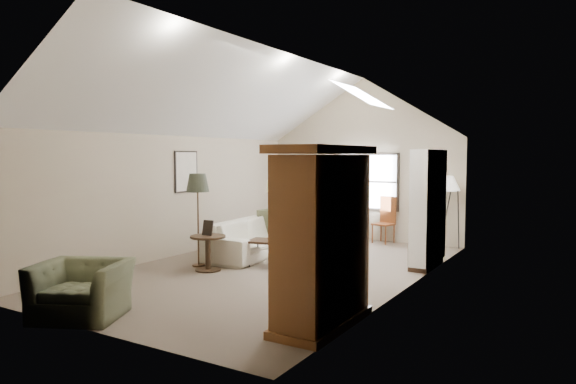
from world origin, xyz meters
The scene contains 18 objects.
room_shell centered at (0.00, 0.00, 3.21)m, with size 5.01×8.01×4.00m.
window centered at (0.10, 3.96, 1.45)m, with size 1.72×0.08×1.42m, color black.
skylight centered at (1.30, 0.90, 3.22)m, with size 0.80×1.20×0.52m, color white, non-canonical shape.
wall_art centered at (-1.88, 1.94, 1.73)m, with size 1.97×3.71×0.88m.
armoire centered at (2.18, -2.40, 1.10)m, with size 0.60×1.50×2.20m, color brown.
tv_alcove centered at (2.34, 1.60, 1.15)m, with size 0.32×1.30×2.10m, color white.
media_console centered at (2.32, 1.60, 0.30)m, with size 0.34×1.18×0.60m, color #382316.
tv_panel centered at (2.32, 1.60, 0.92)m, with size 0.05×0.90×0.55m, color black.
sofa centered at (-1.09, 0.83, 0.37)m, with size 2.57×1.00×0.75m, color silver.
armchair_near centered at (-0.65, -3.70, 0.36)m, with size 1.10×0.96×0.71m, color #5C5F42.
armchair_far centered at (-1.00, 1.99, 0.45)m, with size 0.97×1.00×0.91m, color #595F43.
coffee_table centered at (-0.15, 0.13, 0.25)m, with size 0.97×0.54×0.49m, color #3D2719.
bowl centered at (-0.15, 0.13, 0.52)m, with size 0.23×0.23×0.06m, color #372116.
side_table centered at (-0.99, -0.77, 0.32)m, with size 0.64×0.64×0.64m, color #372716.
side_chair centered at (0.68, 3.70, 0.55)m, with size 0.43×0.43×1.11m, color brown.
tripod_lamp centered at (2.20, 3.70, 0.84)m, with size 0.48×0.48×1.67m, color silver, non-canonical shape.
dark_lamp centered at (-1.39, -0.57, 0.89)m, with size 0.43×0.43×1.79m, color #25291D, non-canonical shape.
tan_lamp centered at (-1.39, 2.03, 0.80)m, with size 0.32×0.32×1.61m, color tan, non-canonical shape.
Camera 1 is at (5.01, -7.91, 2.09)m, focal length 32.00 mm.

